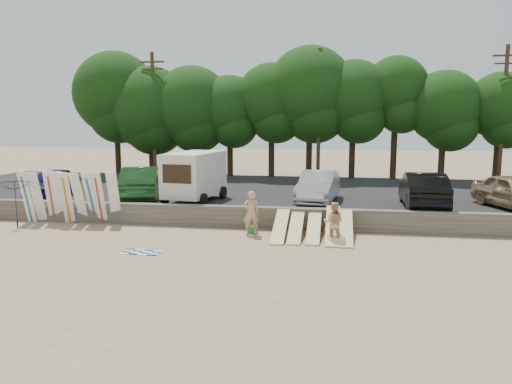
# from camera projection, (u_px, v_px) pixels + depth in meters

# --- Properties ---
(ground) EXTENTS (120.00, 120.00, 0.00)m
(ground) POSITION_uv_depth(u_px,v_px,m) (252.00, 245.00, 20.00)
(ground) COLOR tan
(ground) RESTS_ON ground
(seawall) EXTENTS (44.00, 0.50, 1.00)m
(seawall) POSITION_uv_depth(u_px,v_px,m) (263.00, 218.00, 22.86)
(seawall) COLOR #6B6356
(seawall) RESTS_ON ground
(parking_lot) EXTENTS (44.00, 14.50, 0.70)m
(parking_lot) POSITION_uv_depth(u_px,v_px,m) (281.00, 196.00, 30.20)
(parking_lot) COLOR #282828
(parking_lot) RESTS_ON ground
(treeline) EXTENTS (33.20, 6.39, 9.46)m
(treeline) POSITION_uv_depth(u_px,v_px,m) (257.00, 100.00, 36.61)
(treeline) COLOR #382616
(treeline) RESTS_ON parking_lot
(utility_poles) EXTENTS (25.80, 0.26, 9.00)m
(utility_poles) POSITION_uv_depth(u_px,v_px,m) (319.00, 112.00, 34.50)
(utility_poles) COLOR #473321
(utility_poles) RESTS_ON parking_lot
(box_trailer) EXTENTS (2.78, 4.28, 2.56)m
(box_trailer) POSITION_uv_depth(u_px,v_px,m) (195.00, 174.00, 25.86)
(box_trailer) COLOR beige
(box_trailer) RESTS_ON parking_lot
(car_0) EXTENTS (2.72, 4.90, 1.57)m
(car_0) POSITION_uv_depth(u_px,v_px,m) (52.00, 183.00, 27.33)
(car_0) COLOR #11163E
(car_0) RESTS_ON parking_lot
(car_1) EXTENTS (3.18, 5.62, 1.75)m
(car_1) POSITION_uv_depth(u_px,v_px,m) (142.00, 183.00, 26.85)
(car_1) COLOR #153B17
(car_1) RESTS_ON parking_lot
(car_2) EXTENTS (2.25, 5.05, 1.61)m
(car_2) POSITION_uv_depth(u_px,v_px,m) (318.00, 187.00, 25.69)
(car_2) COLOR #97989C
(car_2) RESTS_ON parking_lot
(car_3) EXTENTS (1.96, 5.31, 1.74)m
(car_3) POSITION_uv_depth(u_px,v_px,m) (423.00, 190.00, 24.22)
(car_3) COLOR black
(car_3) RESTS_ON parking_lot
(surfboard_upright_0) EXTENTS (0.59, 0.70, 2.55)m
(surfboard_upright_0) POSITION_uv_depth(u_px,v_px,m) (27.00, 197.00, 23.95)
(surfboard_upright_0) COLOR white
(surfboard_upright_0) RESTS_ON ground
(surfboard_upright_1) EXTENTS (0.54, 0.86, 2.50)m
(surfboard_upright_1) POSITION_uv_depth(u_px,v_px,m) (37.00, 198.00, 23.88)
(surfboard_upright_1) COLOR white
(surfboard_upright_1) RESTS_ON ground
(surfboard_upright_2) EXTENTS (0.54, 0.58, 2.56)m
(surfboard_upright_2) POSITION_uv_depth(u_px,v_px,m) (51.00, 197.00, 23.97)
(surfboard_upright_2) COLOR white
(surfboard_upright_2) RESTS_ON ground
(surfboard_upright_3) EXTENTS (0.60, 0.75, 2.54)m
(surfboard_upright_3) POSITION_uv_depth(u_px,v_px,m) (60.00, 197.00, 23.90)
(surfboard_upright_3) COLOR white
(surfboard_upright_3) RESTS_ON ground
(surfboard_upright_4) EXTENTS (0.58, 0.79, 2.52)m
(surfboard_upright_4) POSITION_uv_depth(u_px,v_px,m) (66.00, 198.00, 23.67)
(surfboard_upright_4) COLOR white
(surfboard_upright_4) RESTS_ON ground
(surfboard_upright_5) EXTENTS (0.59, 0.87, 2.50)m
(surfboard_upright_5) POSITION_uv_depth(u_px,v_px,m) (79.00, 198.00, 23.66)
(surfboard_upright_5) COLOR white
(surfboard_upright_5) RESTS_ON ground
(surfboard_upright_6) EXTENTS (0.60, 0.86, 2.51)m
(surfboard_upright_6) POSITION_uv_depth(u_px,v_px,m) (92.00, 198.00, 23.62)
(surfboard_upright_6) COLOR white
(surfboard_upright_6) RESTS_ON ground
(surfboard_upright_7) EXTENTS (0.54, 0.68, 2.54)m
(surfboard_upright_7) POSITION_uv_depth(u_px,v_px,m) (99.00, 198.00, 23.51)
(surfboard_upright_7) COLOR white
(surfboard_upright_7) RESTS_ON ground
(surfboard_upright_8) EXTENTS (0.54, 0.71, 2.54)m
(surfboard_upright_8) POSITION_uv_depth(u_px,v_px,m) (114.00, 198.00, 23.48)
(surfboard_upright_8) COLOR white
(surfboard_upright_8) RESTS_ON ground
(surfboard_low_0) EXTENTS (0.56, 2.87, 1.00)m
(surfboard_low_0) POSITION_uv_depth(u_px,v_px,m) (280.00, 226.00, 21.15)
(surfboard_low_0) COLOR #DDDA8B
(surfboard_low_0) RESTS_ON ground
(surfboard_low_1) EXTENTS (0.56, 2.89, 0.94)m
(surfboard_low_1) POSITION_uv_depth(u_px,v_px,m) (296.00, 226.00, 21.16)
(surfboard_low_1) COLOR #DDDA8B
(surfboard_low_1) RESTS_ON ground
(surfboard_low_2) EXTENTS (0.56, 2.89, 0.95)m
(surfboard_low_2) POSITION_uv_depth(u_px,v_px,m) (314.00, 227.00, 21.09)
(surfboard_low_2) COLOR #DDDA8B
(surfboard_low_2) RESTS_ON ground
(surfboard_low_3) EXTENTS (0.56, 2.81, 1.19)m
(surfboard_low_3) POSITION_uv_depth(u_px,v_px,m) (333.00, 225.00, 20.78)
(surfboard_low_3) COLOR #DDDA8B
(surfboard_low_3) RESTS_ON ground
(surfboard_low_4) EXTENTS (0.56, 2.86, 1.03)m
(surfboard_low_4) POSITION_uv_depth(u_px,v_px,m) (346.00, 228.00, 20.69)
(surfboard_low_4) COLOR #DDDA8B
(surfboard_low_4) RESTS_ON ground
(beachgoer_a) EXTENTS (0.81, 0.66, 1.94)m
(beachgoer_a) POSITION_uv_depth(u_px,v_px,m) (251.00, 213.00, 21.50)
(beachgoer_a) COLOR tan
(beachgoer_a) RESTS_ON ground
(beachgoer_b) EXTENTS (0.88, 0.72, 1.70)m
(beachgoer_b) POSITION_uv_depth(u_px,v_px,m) (334.00, 223.00, 20.10)
(beachgoer_b) COLOR tan
(beachgoer_b) RESTS_ON ground
(cooler) EXTENTS (0.46, 0.42, 0.32)m
(cooler) POSITION_uv_depth(u_px,v_px,m) (252.00, 230.00, 21.90)
(cooler) COLOR #227F42
(cooler) RESTS_ON ground
(gear_bag) EXTENTS (0.37, 0.34, 0.22)m
(gear_bag) POSITION_uv_depth(u_px,v_px,m) (328.00, 231.00, 21.87)
(gear_bag) COLOR orange
(gear_bag) RESTS_ON ground
(beach_towel) EXTENTS (1.60, 1.60, 0.00)m
(beach_towel) POSITION_uv_depth(u_px,v_px,m) (141.00, 252.00, 18.84)
(beach_towel) COLOR white
(beach_towel) RESTS_ON ground
(beach_umbrella) EXTENTS (3.22, 3.25, 2.31)m
(beach_umbrella) POSITION_uv_depth(u_px,v_px,m) (15.00, 203.00, 22.88)
(beach_umbrella) COLOR black
(beach_umbrella) RESTS_ON ground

